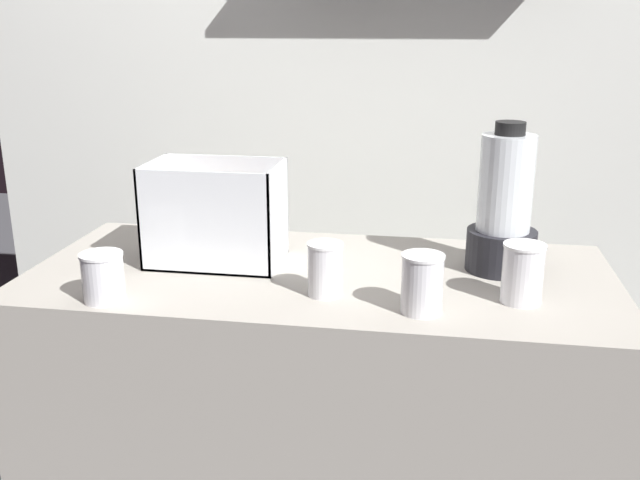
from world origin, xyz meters
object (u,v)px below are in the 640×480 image
juice_cup_pomegranate_far_left (103,280)px  juice_cup_carrot_middle (422,286)px  juice_cup_pomegranate_left (325,272)px  blender_pitcher (504,212)px  carrot_display_bin (220,232)px  juice_cup_orange_right (522,277)px

juice_cup_pomegranate_far_left → juice_cup_carrot_middle: size_ratio=0.85×
juice_cup_pomegranate_left → juice_cup_carrot_middle: 0.22m
blender_pitcher → juice_cup_pomegranate_left: 0.46m
carrot_display_bin → juice_cup_carrot_middle: 0.56m
juice_cup_carrot_middle → juice_cup_orange_right: size_ratio=0.96×
carrot_display_bin → juice_cup_orange_right: 0.73m
juice_cup_pomegranate_far_left → juice_cup_orange_right: bearing=8.9°
blender_pitcher → juice_cup_carrot_middle: 0.36m
blender_pitcher → juice_cup_pomegranate_far_left: size_ratio=3.35×
juice_cup_pomegranate_far_left → juice_cup_orange_right: 0.90m
juice_cup_orange_right → juice_cup_pomegranate_far_left: bearing=-171.1°
juice_cup_orange_right → juice_cup_pomegranate_left: bearing=-176.2°
carrot_display_bin → juice_cup_pomegranate_far_left: carrot_display_bin is taller
juice_cup_orange_right → blender_pitcher: bearing=98.3°
blender_pitcher → juice_cup_pomegranate_far_left: bearing=-158.2°
carrot_display_bin → blender_pitcher: size_ratio=0.90×
juice_cup_carrot_middle → juice_cup_orange_right: bearing=23.6°
juice_cup_orange_right → juice_cup_carrot_middle: bearing=-156.4°
juice_cup_carrot_middle → juice_cup_pomegranate_far_left: bearing=-176.0°
juice_cup_pomegranate_left → juice_cup_orange_right: bearing=3.8°
carrot_display_bin → juice_cup_carrot_middle: bearing=-25.8°
blender_pitcher → juice_cup_orange_right: (0.03, -0.20, -0.09)m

